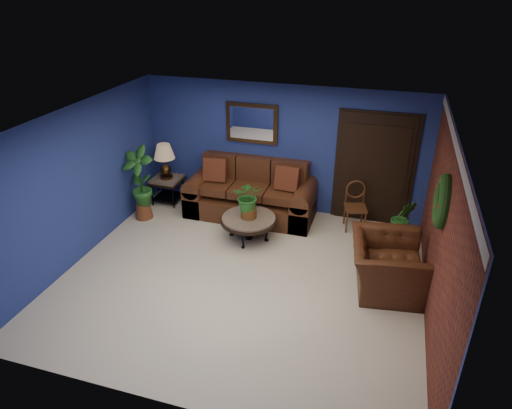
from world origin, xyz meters
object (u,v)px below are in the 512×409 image
(coffee_table, at_px, (249,220))
(end_table, at_px, (167,184))
(side_chair, at_px, (356,202))
(table_lamp, at_px, (165,157))
(sofa, at_px, (252,196))
(armchair, at_px, (386,265))

(coffee_table, relative_size, end_table, 1.69)
(coffee_table, distance_m, end_table, 2.24)
(coffee_table, height_order, side_chair, side_chair)
(table_lamp, bearing_deg, side_chair, 0.98)
(sofa, xyz_separation_m, armchair, (2.63, -1.71, 0.03))
(end_table, bearing_deg, table_lamp, 0.00)
(sofa, bearing_deg, side_chair, 0.64)
(table_lamp, height_order, side_chair, table_lamp)
(armchair, bearing_deg, end_table, 61.70)
(side_chair, bearing_deg, end_table, 166.81)
(end_table, height_order, side_chair, side_chair)
(side_chair, bearing_deg, coffee_table, -165.04)
(sofa, relative_size, table_lamp, 3.54)
(end_table, xyz_separation_m, armchair, (4.45, -1.66, -0.02))
(table_lamp, xyz_separation_m, side_chair, (3.81, 0.06, -0.48))
(armchair, bearing_deg, coffee_table, 64.85)
(coffee_table, bearing_deg, armchair, -17.35)
(coffee_table, distance_m, table_lamp, 2.33)
(table_lamp, distance_m, armchair, 4.79)
(table_lamp, relative_size, armchair, 0.57)
(armchair, bearing_deg, side_chair, 12.65)
(sofa, height_order, coffee_table, sofa)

